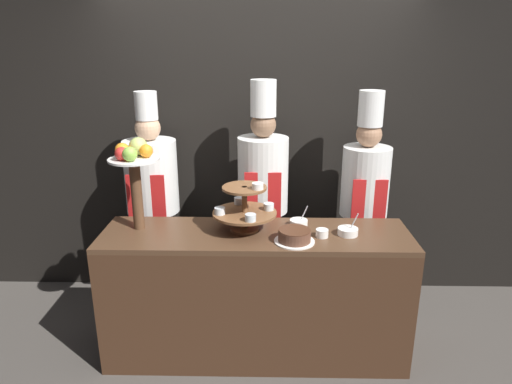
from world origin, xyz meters
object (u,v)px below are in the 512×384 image
tiered_stand (245,208)px  chef_left (153,197)px  cake_round (294,236)px  serving_bowl_near (348,231)px  serving_bowl_far (299,223)px  chef_center_left (263,192)px  chef_center_right (364,198)px  cup_white (322,233)px  fruit_pedestal (134,165)px

tiered_stand → chef_left: chef_left is taller
cake_round → chef_left: (-1.06, 0.73, 0.01)m
serving_bowl_near → serving_bowl_far: size_ratio=1.02×
serving_bowl_near → chef_left: bearing=156.7°
chef_center_left → chef_center_right: chef_center_left is taller
serving_bowl_near → serving_bowl_far: serving_bowl_near is taller
chef_left → chef_center_left: 0.86m
cup_white → chef_left: size_ratio=0.05×
chef_left → chef_center_left: bearing=0.0°
cake_round → serving_bowl_far: (0.05, 0.26, -0.02)m
cup_white → chef_center_left: chef_center_left is taller
cake_round → serving_bowl_far: serving_bowl_far is taller
fruit_pedestal → serving_bowl_far: fruit_pedestal is taller
tiered_stand → chef_center_right: size_ratio=0.24×
fruit_pedestal → cake_round: (1.03, -0.21, -0.40)m
tiered_stand → fruit_pedestal: 0.77m
tiered_stand → serving_bowl_far: (0.36, 0.08, -0.14)m
chef_left → serving_bowl_near: bearing=-23.3°
serving_bowl_far → cup_white: bearing=-53.2°
tiered_stand → fruit_pedestal: fruit_pedestal is taller
tiered_stand → cake_round: bearing=-29.9°
chef_left → cup_white: bearing=-27.5°
cake_round → chef_left: size_ratio=0.14×
serving_bowl_far → chef_center_right: size_ratio=0.08×
chef_left → fruit_pedestal: bearing=-86.8°
fruit_pedestal → chef_center_right: bearing=17.7°
serving_bowl_near → chef_center_right: bearing=69.5°
fruit_pedestal → chef_center_left: 1.04m
cup_white → serving_bowl_near: (0.17, 0.04, -0.00)m
fruit_pedestal → cake_round: 1.13m
fruit_pedestal → chef_left: bearing=93.2°
serving_bowl_far → chef_left: chef_left is taller
tiered_stand → chef_left: size_ratio=0.24×
fruit_pedestal → chef_left: (-0.03, 0.52, -0.39)m
chef_left → cake_round: bearing=-34.4°
cake_round → cup_white: (0.18, 0.08, -0.01)m
chef_center_left → chef_center_right: (0.78, 0.00, -0.04)m
fruit_pedestal → chef_center_right: 1.74m
cake_round → chef_center_right: size_ratio=0.14×
tiered_stand → serving_bowl_near: (0.67, -0.06, -0.14)m
tiered_stand → serving_bowl_near: tiered_stand is taller
serving_bowl_far → tiered_stand: bearing=-167.3°
serving_bowl_near → chef_center_right: size_ratio=0.08×
cake_round → cup_white: 0.20m
fruit_pedestal → chef_center_left: bearing=31.8°
cake_round → serving_bowl_near: 0.37m
cake_round → chef_center_left: 0.76m
cake_round → serving_bowl_near: size_ratio=1.72×
chef_center_left → cup_white: bearing=-59.3°
chef_left → chef_center_left: (0.86, 0.00, 0.04)m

